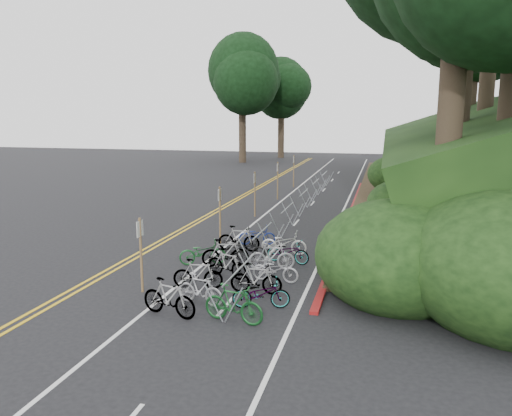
# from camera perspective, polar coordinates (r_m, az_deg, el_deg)

# --- Properties ---
(ground) EXTENTS (120.00, 120.00, 0.00)m
(ground) POSITION_cam_1_polar(r_m,az_deg,el_deg) (17.77, -11.13, -7.74)
(ground) COLOR black
(ground) RESTS_ON ground
(road_markings) EXTENTS (7.47, 80.00, 0.01)m
(road_markings) POSITION_cam_1_polar(r_m,az_deg,el_deg) (26.74, -0.56, -1.36)
(road_markings) COLOR gold
(road_markings) RESTS_ON ground
(red_curb) EXTENTS (0.25, 28.00, 0.10)m
(red_curb) POSITION_cam_1_polar(r_m,az_deg,el_deg) (27.77, 10.63, -1.00)
(red_curb) COLOR maroon
(red_curb) RESTS_ON ground
(embankment) EXTENTS (14.30, 48.14, 9.11)m
(embankment) POSITION_cam_1_polar(r_m,az_deg,el_deg) (34.78, 23.67, 4.79)
(embankment) COLOR black
(embankment) RESTS_ON ground
(bike_rack_front) EXTENTS (1.09, 3.44, 1.07)m
(bike_rack_front) POSITION_cam_1_polar(r_m,az_deg,el_deg) (15.00, -1.79, -7.74)
(bike_rack_front) COLOR #979BA4
(bike_rack_front) RESTS_ON ground
(bike_racks_rest) EXTENTS (1.14, 23.00, 1.17)m
(bike_racks_rest) POSITION_cam_1_polar(r_m,az_deg,el_deg) (28.90, 5.48, 1.21)
(bike_racks_rest) COLOR #979BA4
(bike_racks_rest) RESTS_ON ground
(signpost_near) EXTENTS (0.08, 0.40, 2.40)m
(signpost_near) POSITION_cam_1_polar(r_m,az_deg,el_deg) (16.04, -13.03, -4.69)
(signpost_near) COLOR brown
(signpost_near) RESTS_ON ground
(signposts_rest) EXTENTS (0.08, 18.40, 2.50)m
(signposts_rest) POSITION_cam_1_polar(r_m,az_deg,el_deg) (30.24, 1.30, 2.77)
(signposts_rest) COLOR brown
(signposts_rest) RESTS_ON ground
(bike_front) EXTENTS (1.28, 1.86, 0.92)m
(bike_front) POSITION_cam_1_polar(r_m,az_deg,el_deg) (18.86, -6.11, -5.07)
(bike_front) COLOR #144C1E
(bike_front) RESTS_ON ground
(bike_valet) EXTENTS (3.29, 9.97, 1.08)m
(bike_valet) POSITION_cam_1_polar(r_m,az_deg,el_deg) (17.37, -1.24, -6.30)
(bike_valet) COLOR slate
(bike_valet) RESTS_ON ground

